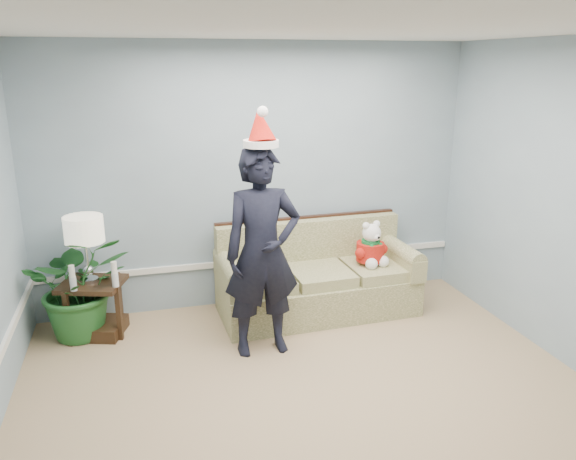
# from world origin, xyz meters

# --- Properties ---
(room_shell) EXTENTS (4.54, 5.04, 2.74)m
(room_shell) POSITION_xyz_m (0.00, 0.00, 1.35)
(room_shell) COLOR tan
(room_shell) RESTS_ON ground
(wainscot_trim) EXTENTS (4.49, 4.99, 0.06)m
(wainscot_trim) POSITION_xyz_m (-1.18, 1.18, 0.45)
(wainscot_trim) COLOR white
(wainscot_trim) RESTS_ON room_shell
(sofa) EXTENTS (2.01, 0.91, 0.93)m
(sofa) POSITION_xyz_m (0.53, 2.08, 0.33)
(sofa) COLOR #5B642F
(sofa) RESTS_ON room_shell
(side_table) EXTENTS (0.67, 0.61, 0.53)m
(side_table) POSITION_xyz_m (-1.65, 2.11, 0.21)
(side_table) COLOR #321E12
(side_table) RESTS_ON room_shell
(table_lamp) EXTENTS (0.35, 0.35, 0.63)m
(table_lamp) POSITION_xyz_m (-1.68, 2.12, 1.01)
(table_lamp) COLOR silver
(table_lamp) RESTS_ON side_table
(candle_pair) EXTENTS (0.42, 0.06, 0.24)m
(candle_pair) POSITION_xyz_m (-1.62, 1.93, 0.64)
(candle_pair) COLOR silver
(candle_pair) RESTS_ON side_table
(houseplant) EXTENTS (1.00, 0.89, 1.02)m
(houseplant) POSITION_xyz_m (-1.76, 2.13, 0.51)
(houseplant) COLOR #1F5B24
(houseplant) RESTS_ON room_shell
(man) EXTENTS (0.69, 0.46, 1.84)m
(man) POSITION_xyz_m (-0.19, 1.40, 0.92)
(man) COLOR black
(man) RESTS_ON room_shell
(santa_hat) EXTENTS (0.33, 0.36, 0.34)m
(santa_hat) POSITION_xyz_m (-0.19, 1.42, 1.97)
(santa_hat) COLOR white
(santa_hat) RESTS_ON man
(teddy_bear) EXTENTS (0.35, 0.36, 0.47)m
(teddy_bear) POSITION_xyz_m (1.08, 1.97, 0.65)
(teddy_bear) COLOR white
(teddy_bear) RESTS_ON sofa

